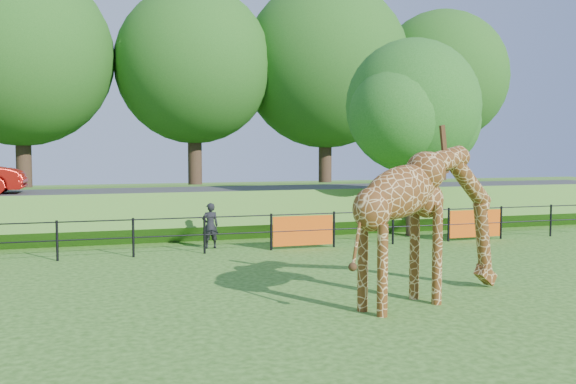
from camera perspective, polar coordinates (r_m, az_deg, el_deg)
name	(u,v)px	position (r m, az deg, el deg)	size (l,w,h in m)	color
ground	(287,328)	(11.11, -0.07, -12.00)	(90.00, 90.00, 0.00)	#285114
giraffe	(430,223)	(13.05, 12.54, -2.73)	(4.35, 0.80, 3.11)	#5B3212
perimeter_fence	(204,235)	(18.64, -7.43, -3.78)	(28.07, 0.10, 1.10)	black
embankment	(172,208)	(26.01, -10.31, -1.39)	(40.00, 9.00, 1.30)	#285114
road	(176,193)	(24.46, -9.89, -0.05)	(40.00, 5.00, 0.12)	#323335
visitor	(210,226)	(19.59, -6.93, -2.98)	(0.50, 0.33, 1.38)	black
tree_east	(415,112)	(22.60, 11.19, 7.01)	(5.40, 4.71, 6.76)	#322016
bg_tree_line	(192,64)	(32.86, -8.55, 11.18)	(37.30, 8.80, 11.82)	#322016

